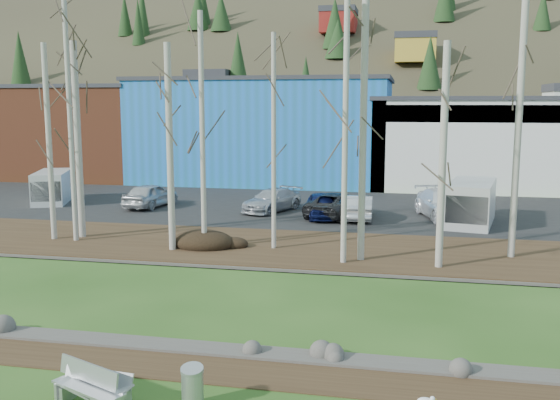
% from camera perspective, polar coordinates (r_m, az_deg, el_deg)
% --- Properties ---
extents(dirt_strip, '(80.00, 1.80, 0.03)m').
position_cam_1_polar(dirt_strip, '(15.99, -10.26, -14.50)').
color(dirt_strip, '#382616').
rests_on(dirt_strip, ground).
extents(near_bank_rocks, '(80.00, 0.80, 0.50)m').
position_cam_1_polar(near_bank_rocks, '(16.85, -8.96, -13.27)').
color(near_bank_rocks, '#47423D').
rests_on(near_bank_rocks, ground).
extents(river, '(80.00, 8.00, 0.90)m').
position_cam_1_polar(river, '(20.50, -4.88, -9.12)').
color(river, black).
rests_on(river, ground).
extents(far_bank_rocks, '(80.00, 0.80, 0.46)m').
position_cam_1_polar(far_bank_rocks, '(24.29, -2.11, -6.22)').
color(far_bank_rocks, '#47423D').
rests_on(far_bank_rocks, ground).
extents(far_bank, '(80.00, 7.00, 0.15)m').
position_cam_1_polar(far_bank, '(27.30, -0.51, -4.36)').
color(far_bank, '#382616').
rests_on(far_bank, ground).
extents(parking_lot, '(80.00, 14.00, 0.14)m').
position_cam_1_polar(parking_lot, '(37.43, 2.90, -0.77)').
color(parking_lot, black).
rests_on(parking_lot, ground).
extents(building_brick, '(16.32, 12.24, 7.80)m').
position_cam_1_polar(building_brick, '(58.57, -18.80, 6.02)').
color(building_brick, brown).
rests_on(building_brick, ground).
extents(building_blue, '(20.40, 12.24, 8.30)m').
position_cam_1_polar(building_blue, '(51.84, -1.27, 6.46)').
color(building_blue, '#1F69A9').
rests_on(building_blue, ground).
extents(building_white, '(18.36, 12.24, 6.80)m').
position_cam_1_polar(building_white, '(50.94, 18.95, 5.10)').
color(building_white, silver).
rests_on(building_white, ground).
extents(hillside, '(160.00, 72.00, 35.00)m').
position_cam_1_polar(hillside, '(96.29, 8.59, 15.42)').
color(hillside, '#383022').
rests_on(hillside, ground).
extents(bench_intact, '(1.85, 1.19, 0.90)m').
position_cam_1_polar(bench_intact, '(14.18, -17.11, -16.00)').
color(bench_intact, '#B5B7BB').
rests_on(bench_intact, ground).
extents(bench_damaged, '(1.66, 0.69, 0.72)m').
position_cam_1_polar(bench_damaged, '(14.26, -16.43, -16.20)').
color(bench_damaged, '#B5B7BB').
rests_on(bench_damaged, ground).
extents(litter_bin, '(0.52, 0.52, 0.80)m').
position_cam_1_polar(litter_bin, '(13.76, -8.00, -16.68)').
color(litter_bin, '#B5B7BB').
rests_on(litter_bin, ground).
extents(dirt_mound, '(2.74, 1.94, 0.54)m').
position_cam_1_polar(dirt_mound, '(27.29, -7.05, -3.70)').
color(dirt_mound, black).
rests_on(dirt_mound, far_bank).
extents(birch_0, '(0.25, 0.25, 8.79)m').
position_cam_1_polar(birch_0, '(29.96, -20.36, 4.91)').
color(birch_0, beige).
rests_on(birch_0, far_bank).
extents(birch_1, '(0.22, 0.22, 10.78)m').
position_cam_1_polar(birch_1, '(29.24, -18.64, 6.87)').
color(birch_1, beige).
rests_on(birch_1, far_bank).
extents(birch_2, '(0.31, 0.31, 8.92)m').
position_cam_1_polar(birch_2, '(30.01, -17.99, 5.16)').
color(birch_2, beige).
rests_on(birch_2, far_bank).
extents(birch_3, '(0.22, 0.22, 9.88)m').
position_cam_1_polar(birch_3, '(26.35, -7.11, 6.12)').
color(birch_3, beige).
rests_on(birch_3, far_bank).
extents(birch_4, '(0.29, 0.29, 8.61)m').
position_cam_1_polar(birch_4, '(26.42, -10.04, 4.68)').
color(birch_4, beige).
rests_on(birch_4, far_bank).
extents(birch_5, '(0.20, 0.20, 9.04)m').
position_cam_1_polar(birch_5, '(26.26, -0.58, 5.25)').
color(birch_5, beige).
rests_on(birch_5, far_bank).
extents(birch_6, '(0.23, 0.23, 10.19)m').
position_cam_1_polar(birch_6, '(23.91, 5.99, 6.24)').
color(birch_6, beige).
rests_on(birch_6, far_bank).
extents(birch_7, '(0.28, 0.28, 10.32)m').
position_cam_1_polar(birch_7, '(24.43, 7.62, 6.42)').
color(birch_7, beige).
rests_on(birch_7, far_bank).
extents(birch_8, '(0.27, 0.27, 8.40)m').
position_cam_1_polar(birch_8, '(23.93, 14.67, 3.86)').
color(birch_8, beige).
rests_on(birch_8, far_bank).
extents(birch_9, '(0.27, 0.27, 12.71)m').
position_cam_1_polar(birch_9, '(26.37, 21.09, 8.68)').
color(birch_9, beige).
rests_on(birch_9, far_bank).
extents(car_0, '(2.30, 4.44, 1.45)m').
position_cam_1_polar(car_0, '(38.15, -11.76, 0.44)').
color(car_0, silver).
rests_on(car_0, parking_lot).
extents(car_1, '(3.30, 4.74, 1.27)m').
position_cam_1_polar(car_1, '(35.95, -0.74, -0.01)').
color(car_1, '#AAADB4').
rests_on(car_1, parking_lot).
extents(car_2, '(2.41, 4.20, 1.34)m').
position_cam_1_polar(car_2, '(33.96, 3.86, -0.50)').
color(car_2, '#121B52').
rests_on(car_2, parking_lot).
extents(car_3, '(1.54, 3.99, 1.30)m').
position_cam_1_polar(car_3, '(33.73, 7.28, -0.65)').
color(car_3, silver).
rests_on(car_3, parking_lot).
extents(car_4, '(3.56, 5.25, 1.34)m').
position_cam_1_polar(car_4, '(34.34, 5.27, -0.42)').
color(car_4, '#262729').
rests_on(car_4, parking_lot).
extents(car_5, '(3.46, 5.72, 1.55)m').
position_cam_1_polar(car_5, '(34.74, 14.77, -0.39)').
color(car_5, white).
rests_on(car_5, parking_lot).
extents(van_white, '(2.97, 5.30, 2.19)m').
position_cam_1_polar(van_white, '(33.45, 17.07, -0.28)').
color(van_white, silver).
rests_on(van_white, parking_lot).
extents(van_grey, '(3.31, 4.80, 1.94)m').
position_cam_1_polar(van_grey, '(41.54, -20.11, 1.11)').
color(van_grey, silver).
rests_on(van_grey, parking_lot).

